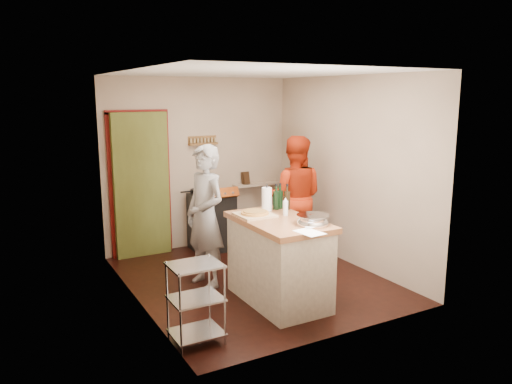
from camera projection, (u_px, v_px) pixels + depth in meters
floor at (254, 279)px, 6.45m from camera, size 3.50×3.50×0.00m
back_wall at (159, 177)px, 7.45m from camera, size 3.00×0.44×2.60m
left_wall at (134, 191)px, 5.48m from camera, size 0.04×3.50×2.60m
right_wall at (349, 171)px, 6.90m from camera, size 0.04×3.50×2.60m
ceiling at (254, 72)px, 5.94m from camera, size 3.00×3.50×0.02m
stove at (212, 221)px, 7.60m from camera, size 0.60×0.63×1.00m
wire_shelving at (196, 299)px, 4.72m from camera, size 0.48×0.40×0.80m
island at (279, 259)px, 5.66m from camera, size 0.76×1.42×1.28m
person_stripe at (205, 216)px, 6.10m from camera, size 0.54×0.71×1.76m
person_red at (294, 197)px, 7.21m from camera, size 1.09×1.05×1.77m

